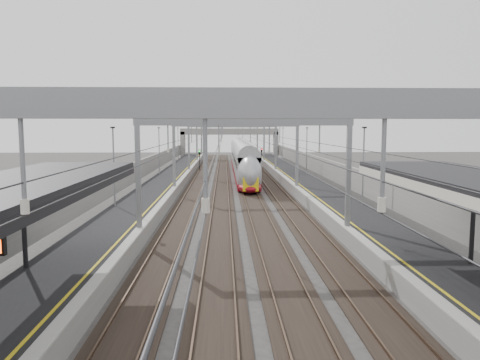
{
  "coord_description": "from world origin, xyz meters",
  "views": [
    {
      "loc": [
        -1.18,
        -5.78,
        6.94
      ],
      "look_at": [
        0.0,
        29.28,
        3.05
      ],
      "focal_mm": 35.0,
      "sensor_mm": 36.0,
      "label": 1
    }
  ],
  "objects": [
    {
      "name": "platform_right",
      "position": [
        8.0,
        45.0,
        0.5
      ],
      "size": [
        4.0,
        120.0,
        1.0
      ],
      "primitive_type": "cube",
      "color": "black",
      "rests_on": "ground"
    },
    {
      "name": "wall_right",
      "position": [
        11.2,
        45.0,
        1.6
      ],
      "size": [
        0.3,
        120.0,
        3.2
      ],
      "primitive_type": "cube",
      "color": "gray",
      "rests_on": "ground"
    },
    {
      "name": "platform_left",
      "position": [
        -8.0,
        45.0,
        0.5
      ],
      "size": [
        4.0,
        120.0,
        1.0
      ],
      "primitive_type": "cube",
      "color": "black",
      "rests_on": "ground"
    },
    {
      "name": "overbridge",
      "position": [
        0.0,
        100.0,
        5.31
      ],
      "size": [
        22.0,
        2.2,
        6.9
      ],
      "color": "gray",
      "rests_on": "ground"
    },
    {
      "name": "signal_green",
      "position": [
        -5.2,
        70.17,
        2.42
      ],
      "size": [
        0.32,
        0.32,
        3.48
      ],
      "color": "black",
      "rests_on": "ground"
    },
    {
      "name": "overhead_line",
      "position": [
        0.0,
        51.62,
        6.14
      ],
      "size": [
        13.0,
        140.0,
        6.6
      ],
      "color": "gray",
      "rests_on": "platform_left"
    },
    {
      "name": "signal_red_far",
      "position": [
        5.4,
        76.41,
        2.42
      ],
      "size": [
        0.32,
        0.32,
        3.48
      ],
      "color": "black",
      "rests_on": "ground"
    },
    {
      "name": "wall_left",
      "position": [
        -11.2,
        45.0,
        1.6
      ],
      "size": [
        0.3,
        120.0,
        3.2
      ],
      "primitive_type": "cube",
      "color": "gray",
      "rests_on": "ground"
    },
    {
      "name": "tracks",
      "position": [
        0.0,
        45.0,
        0.05
      ],
      "size": [
        11.4,
        140.0,
        0.2
      ],
      "color": "black",
      "rests_on": "ground"
    },
    {
      "name": "train",
      "position": [
        1.5,
        63.24,
        2.01
      ],
      "size": [
        2.58,
        46.97,
        4.08
      ],
      "color": "maroon",
      "rests_on": "ground"
    },
    {
      "name": "signal_red_near",
      "position": [
        3.2,
        71.8,
        2.42
      ],
      "size": [
        0.32,
        0.32,
        3.48
      ],
      "color": "black",
      "rests_on": "ground"
    }
  ]
}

